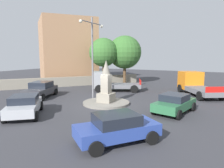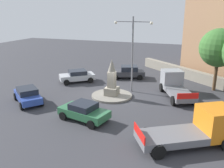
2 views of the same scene
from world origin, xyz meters
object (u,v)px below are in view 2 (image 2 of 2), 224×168
(truck_orange_near_island, at_px, (200,128))
(tree_mid_cluster, at_px, (219,48))
(streetlamp, at_px, (133,47))
(car_blue_passing, at_px, (28,95))
(car_silver_waiting, at_px, (77,76))
(truck_grey_far_side, at_px, (175,85))
(monument, at_px, (112,81))
(car_green_parked_right, at_px, (84,111))
(car_dark_grey_parked_left, at_px, (128,72))

(truck_orange_near_island, xyz_separation_m, tree_mid_cluster, (1.24, 11.56, 3.30))
(streetlamp, relative_size, car_blue_passing, 1.82)
(car_silver_waiting, height_order, truck_grey_far_side, truck_grey_far_side)
(monument, xyz_separation_m, truck_orange_near_island, (7.99, -6.13, -0.49))
(streetlamp, xyz_separation_m, car_blue_passing, (-7.80, -6.23, -3.77))
(streetlamp, distance_m, tree_mid_cluster, 8.54)
(truck_grey_far_side, xyz_separation_m, tree_mid_cluster, (3.70, 2.82, 3.34))
(streetlamp, bearing_deg, tree_mid_cluster, 22.57)
(monument, height_order, car_silver_waiting, monument)
(car_blue_passing, xyz_separation_m, truck_orange_near_island, (14.44, -2.05, 0.34))
(car_blue_passing, height_order, car_green_parked_right, car_blue_passing)
(streetlamp, bearing_deg, car_silver_waiting, 170.65)
(monument, height_order, tree_mid_cluster, tree_mid_cluster)
(car_dark_grey_parked_left, xyz_separation_m, car_silver_waiting, (-4.96, -3.64, -0.04))
(monument, xyz_separation_m, tree_mid_cluster, (9.23, 5.42, 2.81))
(car_dark_grey_parked_left, distance_m, car_silver_waiting, 6.15)
(car_blue_passing, relative_size, truck_orange_near_island, 0.66)
(tree_mid_cluster, bearing_deg, car_blue_passing, -148.78)
(car_silver_waiting, distance_m, tree_mid_cluster, 15.26)
(car_green_parked_right, bearing_deg, car_silver_waiting, 120.77)
(car_dark_grey_parked_left, relative_size, tree_mid_cluster, 0.71)
(truck_orange_near_island, bearing_deg, tree_mid_cluster, 83.87)
(car_blue_passing, distance_m, car_dark_grey_parked_left, 12.51)
(car_green_parked_right, distance_m, car_dark_grey_parked_left, 12.45)
(car_dark_grey_parked_left, bearing_deg, truck_grey_far_side, -35.63)
(monument, distance_m, car_green_parked_right, 5.61)
(car_green_parked_right, bearing_deg, monument, 88.07)
(car_silver_waiting, distance_m, truck_orange_near_island, 16.38)
(car_green_parked_right, distance_m, tree_mid_cluster, 14.91)
(car_blue_passing, bearing_deg, car_green_parked_right, -13.12)
(truck_orange_near_island, bearing_deg, car_blue_passing, 171.92)
(streetlamp, relative_size, truck_orange_near_island, 1.20)
(car_silver_waiting, bearing_deg, car_dark_grey_parked_left, 36.31)
(truck_orange_near_island, bearing_deg, car_dark_grey_parked_left, 122.96)
(truck_grey_far_side, relative_size, truck_orange_near_island, 0.91)
(car_dark_grey_parked_left, relative_size, truck_grey_far_side, 0.80)
(car_dark_grey_parked_left, height_order, tree_mid_cluster, tree_mid_cluster)
(truck_orange_near_island, distance_m, tree_mid_cluster, 12.08)
(car_green_parked_right, height_order, truck_grey_far_side, truck_grey_far_side)
(car_dark_grey_parked_left, bearing_deg, truck_orange_near_island, -57.04)
(car_silver_waiting, bearing_deg, tree_mid_cluster, 8.39)
(monument, distance_m, car_dark_grey_parked_left, 6.97)
(car_green_parked_right, bearing_deg, streetlamp, 78.74)
(car_green_parked_right, height_order, car_silver_waiting, car_silver_waiting)
(monument, relative_size, car_dark_grey_parked_left, 0.77)
(streetlamp, xyz_separation_m, car_dark_grey_parked_left, (-1.81, 4.76, -3.73))
(car_green_parked_right, distance_m, truck_orange_near_island, 8.20)
(car_silver_waiting, relative_size, tree_mid_cluster, 0.66)
(car_blue_passing, height_order, car_dark_grey_parked_left, car_dark_grey_parked_left)
(tree_mid_cluster, bearing_deg, car_green_parked_right, -130.64)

